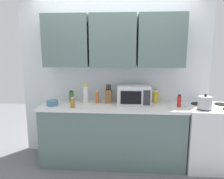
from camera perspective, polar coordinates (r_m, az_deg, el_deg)
wall_back_with_cabinets at (r=3.21m, az=0.42°, el=8.54°), size 2.97×0.38×2.60m
counter_run at (r=3.22m, az=0.13°, el=-11.96°), size 2.10×0.63×0.90m
stove_range at (r=3.42m, az=25.36°, el=-11.59°), size 0.76×0.64×0.91m
kettle at (r=3.08m, az=24.15°, el=-3.28°), size 0.18×0.18×0.20m
microwave at (r=3.09m, az=6.03°, el=-1.51°), size 0.48×0.37×0.28m
knife_block at (r=3.18m, az=-0.94°, el=-1.75°), size 0.10×0.12×0.29m
bottle_green_oil at (r=3.29m, az=-11.09°, el=-1.90°), size 0.07×0.07×0.18m
bottle_red_sauce at (r=3.09m, az=17.93°, el=-3.03°), size 0.06×0.06×0.18m
bottle_white_jar at (r=3.21m, az=-7.22°, el=-1.21°), size 0.08×0.08×0.28m
bottle_yellow_mustard at (r=3.27m, az=11.89°, el=-1.84°), size 0.08×0.08×0.20m
bottle_spice_jar at (r=3.18m, az=-4.05°, el=-2.03°), size 0.06×0.06×0.19m
bottle_amber_vinegar at (r=2.96m, az=-10.80°, el=-3.61°), size 0.06×0.06×0.15m
bowl_ceramic_small at (r=3.16m, az=-16.04°, el=-3.54°), size 0.17×0.17×0.07m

